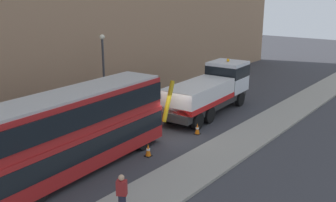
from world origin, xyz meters
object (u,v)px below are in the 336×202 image
object	(u,v)px
double_decker_bus	(76,128)
street_lamp	(104,68)
recovery_tow_truck	(211,89)
traffic_cone_midway	(197,129)
pedestrian_onlooker	(122,195)
traffic_cone_near_bus	(148,150)

from	to	relation	value
double_decker_bus	street_lamp	distance (m)	9.16
recovery_tow_truck	traffic_cone_midway	distance (m)	4.99
pedestrian_onlooker	double_decker_bus	bearing A→B (deg)	40.55
recovery_tow_truck	double_decker_bus	bearing A→B (deg)	176.28
traffic_cone_near_bus	traffic_cone_midway	xyz separation A→B (m)	(4.46, -0.18, 0.00)
traffic_cone_midway	pedestrian_onlooker	bearing A→B (deg)	-162.89
pedestrian_onlooker	recovery_tow_truck	bearing A→B (deg)	-11.65
traffic_cone_midway	street_lamp	size ratio (longest dim) A/B	0.12
traffic_cone_near_bus	traffic_cone_midway	distance (m)	4.47
traffic_cone_midway	street_lamp	bearing A→B (deg)	96.39
double_decker_bus	traffic_cone_midway	distance (m)	8.32
double_decker_bus	street_lamp	bearing A→B (deg)	35.07
street_lamp	double_decker_bus	bearing A→B (deg)	-141.06
traffic_cone_near_bus	traffic_cone_midway	world-z (taller)	same
double_decker_bus	traffic_cone_midway	world-z (taller)	double_decker_bus
recovery_tow_truck	traffic_cone_midway	bearing A→B (deg)	-161.08
traffic_cone_near_bus	pedestrian_onlooker	bearing A→B (deg)	-148.40
traffic_cone_midway	recovery_tow_truck	bearing A→B (deg)	22.79
recovery_tow_truck	double_decker_bus	distance (m)	12.32
double_decker_bus	pedestrian_onlooker	world-z (taller)	double_decker_bus
recovery_tow_truck	traffic_cone_midway	size ratio (longest dim) A/B	14.19
double_decker_bus	traffic_cone_near_bus	world-z (taller)	double_decker_bus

